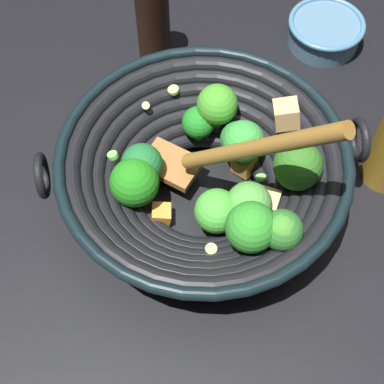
# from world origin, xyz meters

# --- Properties ---
(ground_plane) EXTENTS (4.00, 4.00, 0.00)m
(ground_plane) POSITION_xyz_m (0.00, 0.00, 0.00)
(ground_plane) COLOR black
(wok) EXTENTS (0.35, 0.35, 0.25)m
(wok) POSITION_xyz_m (0.00, 0.00, 0.06)
(wok) COLOR black
(wok) RESTS_ON ground
(soy_sauce_bottle) EXTENTS (0.05, 0.05, 0.18)m
(soy_sauce_bottle) POSITION_xyz_m (-0.19, 0.18, 0.07)
(soy_sauce_bottle) COLOR black
(soy_sauce_bottle) RESTS_ON ground
(prep_bowl) EXTENTS (0.11, 0.11, 0.04)m
(prep_bowl) POSITION_xyz_m (0.02, 0.33, 0.02)
(prep_bowl) COLOR slate
(prep_bowl) RESTS_ON ground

